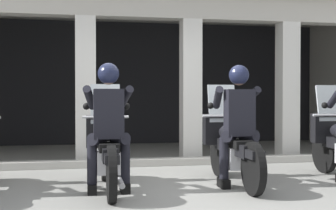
# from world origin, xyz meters

# --- Properties ---
(ground_plane) EXTENTS (80.00, 80.00, 0.00)m
(ground_plane) POSITION_xyz_m (0.00, 3.00, 0.00)
(ground_plane) COLOR gray
(station_building) EXTENTS (10.57, 3.92, 3.17)m
(station_building) POSITION_xyz_m (-0.14, 4.19, 1.99)
(station_building) COLOR black
(station_building) RESTS_ON ground
(kerb_strip) EXTENTS (10.07, 0.24, 0.12)m
(kerb_strip) POSITION_xyz_m (-0.14, 1.78, 0.06)
(kerb_strip) COLOR #B7B5AD
(kerb_strip) RESTS_ON ground
(motorcycle_center_left) EXTENTS (0.62, 2.04, 1.35)m
(motorcycle_center_left) POSITION_xyz_m (-0.84, -0.06, 0.50)
(motorcycle_center_left) COLOR black
(motorcycle_center_left) RESTS_ON ground
(police_officer_center_left) EXTENTS (0.63, 0.61, 1.58)m
(police_officer_center_left) POSITION_xyz_m (-0.84, -0.34, 0.94)
(police_officer_center_left) COLOR black
(police_officer_center_left) RESTS_ON ground
(motorcycle_center_right) EXTENTS (0.62, 2.04, 1.35)m
(motorcycle_center_right) POSITION_xyz_m (0.84, 0.01, 0.50)
(motorcycle_center_right) COLOR black
(motorcycle_center_right) RESTS_ON ground
(police_officer_center_right) EXTENTS (0.63, 0.61, 1.58)m
(police_officer_center_right) POSITION_xyz_m (0.84, -0.28, 0.94)
(police_officer_center_right) COLOR black
(police_officer_center_right) RESTS_ON ground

